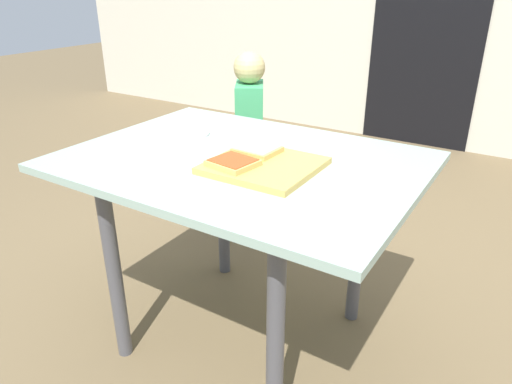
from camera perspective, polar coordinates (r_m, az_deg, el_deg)
The scene contains 8 objects.
ground_plane at distance 2.04m, azimuth -1.46°, elevation -16.65°, with size 16.00×16.00×0.00m, color brown.
house_door at distance 4.26m, azimuth 20.07°, elevation 18.49°, with size 0.90×0.02×2.00m, color black.
dining_table at distance 1.68m, azimuth -1.70°, elevation 0.92°, with size 1.21×0.90×0.77m.
cutting_board at distance 1.54m, azimuth 0.95°, elevation 3.21°, with size 0.34×0.33×0.02m, color gold.
pizza_slice_near_left at distance 1.51m, azimuth -2.79°, elevation 3.57°, with size 0.16×0.14×0.02m.
pizza_slice_far_left at distance 1.63m, azimuth 0.16°, elevation 5.12°, with size 0.15×0.13×0.02m.
plate_white_left at distance 1.91m, azimuth -8.42°, elevation 6.99°, with size 0.18×0.18×0.01m, color white.
child_left at distance 2.55m, azimuth -0.76°, elevation 6.90°, with size 0.24×0.28×1.01m.
Camera 1 is at (0.86, -1.28, 1.35)m, focal length 33.17 mm.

